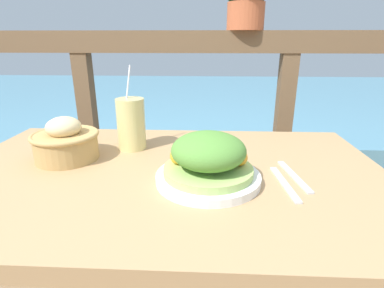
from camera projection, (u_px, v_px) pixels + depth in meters
patio_table at (168, 204)px, 0.82m from camera, size 1.15×0.72×0.73m
railing_fence at (184, 104)px, 1.37m from camera, size 2.80×0.08×1.09m
sea_backdrop at (199, 109)px, 3.92m from camera, size 12.00×4.00×0.38m
salad_plate at (208, 161)px, 0.71m from camera, size 0.25×0.25×0.12m
drink_glass at (131, 124)px, 0.92m from camera, size 0.09×0.09×0.25m
bread_basket at (66, 142)px, 0.84m from camera, size 0.18×0.18×0.12m
fork at (284, 184)px, 0.71m from camera, size 0.03×0.18×0.00m
knife at (294, 176)px, 0.75m from camera, size 0.04×0.18×0.00m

